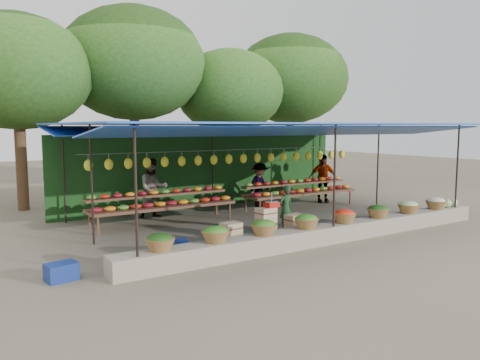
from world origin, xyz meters
TOP-DOWN VIEW (x-y plane):
  - ground at (0.00, 0.00)m, footprint 60.00×60.00m
  - stone_curb at (0.00, -2.75)m, footprint 10.60×0.55m
  - stall_canopy at (0.00, 0.07)m, footprint 10.80×6.60m
  - produce_baskets at (-0.10, -2.75)m, footprint 8.98×0.58m
  - netting_backdrop at (0.00, 3.15)m, footprint 10.60×0.06m
  - tree_row at (0.50, 6.09)m, footprint 16.51×5.50m
  - fruit_table_left at (-2.49, 1.35)m, footprint 4.21×0.95m
  - fruit_table_right at (2.51, 1.35)m, footprint 4.21×0.95m
  - crate_counter at (-1.12, -1.70)m, footprint 2.39×0.39m
  - weighing_scale at (-0.92, -1.70)m, footprint 0.34×0.34m
  - vendor_seated at (-0.17, -1.31)m, footprint 0.47×0.33m
  - customer_left at (-2.40, 2.25)m, footprint 0.94×0.78m
  - customer_mid at (1.44, 2.19)m, footprint 1.08×0.80m
  - customer_right at (3.88, 1.72)m, footprint 1.10×0.83m
  - blue_crate_front at (-5.99, -2.29)m, footprint 0.58×0.46m
  - blue_crate_back at (-3.52, -1.78)m, footprint 0.56×0.44m

SIDE VIEW (x-z plane):
  - ground at x=0.00m, z-range 0.00..0.00m
  - blue_crate_back at x=-3.52m, z-range 0.00..0.30m
  - blue_crate_front at x=-5.99m, z-range 0.00..0.32m
  - stone_curb at x=0.00m, z-range 0.00..0.40m
  - crate_counter at x=-1.12m, z-range -0.07..0.70m
  - produce_baskets at x=-0.10m, z-range 0.40..0.73m
  - vendor_seated at x=-0.17m, z-range 0.00..1.21m
  - fruit_table_left at x=-2.49m, z-range 0.14..1.07m
  - fruit_table_right at x=2.51m, z-range 0.14..1.07m
  - customer_mid at x=1.44m, z-range 0.00..1.50m
  - weighing_scale at x=-0.92m, z-range 0.68..1.04m
  - customer_right at x=3.88m, z-range 0.00..1.74m
  - customer_left at x=-2.40m, z-range 0.00..1.79m
  - netting_backdrop at x=0.00m, z-range 0.00..2.50m
  - stall_canopy at x=0.00m, z-range 1.27..4.09m
  - tree_row at x=0.50m, z-range 1.14..8.26m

